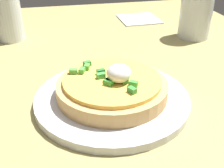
# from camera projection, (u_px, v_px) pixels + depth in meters

# --- Properties ---
(dining_table) EXTENTS (1.14, 0.80, 0.03)m
(dining_table) POSITION_uv_depth(u_px,v_px,m) (132.00, 83.00, 0.53)
(dining_table) COLOR tan
(dining_table) RESTS_ON ground
(plate) EXTENTS (0.25, 0.25, 0.01)m
(plate) POSITION_uv_depth(u_px,v_px,m) (112.00, 98.00, 0.45)
(plate) COLOR silver
(plate) RESTS_ON dining_table
(pizza) EXTENTS (0.18, 0.18, 0.06)m
(pizza) POSITION_uv_depth(u_px,v_px,m) (112.00, 86.00, 0.44)
(pizza) COLOR #DDAC67
(pizza) RESTS_ON plate
(cup_near) EXTENTS (0.07, 0.07, 0.12)m
(cup_near) POSITION_uv_depth(u_px,v_px,m) (9.00, 19.00, 0.67)
(cup_near) COLOR silver
(cup_near) RESTS_ON dining_table
(cup_far) EXTENTS (0.08, 0.08, 0.12)m
(cup_far) POSITION_uv_depth(u_px,v_px,m) (195.00, 16.00, 0.69)
(cup_far) COLOR silver
(cup_far) RESTS_ON dining_table
(napkin) EXTENTS (0.12, 0.12, 0.00)m
(napkin) POSITION_uv_depth(u_px,v_px,m) (139.00, 19.00, 0.84)
(napkin) COLOR white
(napkin) RESTS_ON dining_table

